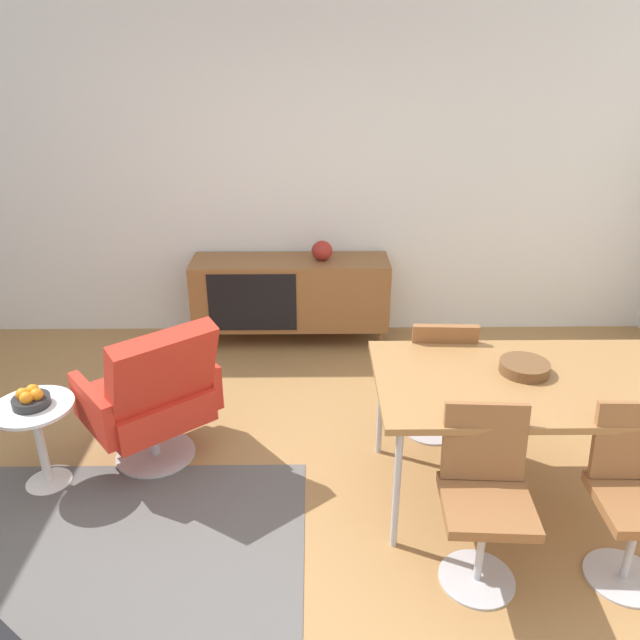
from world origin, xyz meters
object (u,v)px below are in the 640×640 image
vase_cobalt (322,251)px  sideboard (291,292)px  dining_chair_back_left (438,372)px  dining_chair_front_left (485,493)px  lounge_chair_red (153,394)px  fruit_bowl (31,399)px  dining_chair_front_right (638,491)px  side_table_round (39,436)px  dining_table (528,386)px  wooden_bowl_on_table (524,367)px

vase_cobalt → sideboard: bearing=-179.6°
dining_chair_back_left → dining_chair_front_left: bearing=-89.7°
lounge_chair_red → fruit_bowl: lounge_chair_red is taller
dining_chair_front_left → lounge_chair_red: size_ratio=0.90×
dining_chair_front_left → fruit_bowl: size_ratio=4.28×
fruit_bowl → sideboard: bearing=53.7°
vase_cobalt → dining_chair_front_right: vase_cobalt is taller
lounge_chair_red → fruit_bowl: bearing=-162.3°
vase_cobalt → side_table_round: size_ratio=0.32×
dining_table → lounge_chair_red: bearing=171.3°
vase_cobalt → dining_chair_front_left: vase_cobalt is taller
dining_chair_front_right → dining_chair_front_left: size_ratio=1.00×
sideboard → vase_cobalt: bearing=0.4°
wooden_bowl_on_table → dining_chair_front_right: size_ratio=0.30×
dining_chair_front_right → side_table_round: dining_chair_front_right is taller
side_table_round → lounge_chair_red: bearing=17.7°
vase_cobalt → side_table_round: vase_cobalt is taller
sideboard → side_table_round: size_ratio=3.08×
fruit_bowl → wooden_bowl_on_table: bearing=-1.2°
sideboard → dining_table: bearing=-56.4°
dining_table → dining_chair_front_right: dining_chair_front_right is taller
wooden_bowl_on_table → dining_chair_back_left: (-0.34, 0.49, -0.30)m
wooden_bowl_on_table → side_table_round: bearing=178.8°
vase_cobalt → fruit_bowl: vase_cobalt is taller
fruit_bowl → dining_chair_back_left: bearing=10.7°
sideboard → dining_chair_back_left: 1.70m
dining_chair_back_left → side_table_round: (-2.31, -0.44, -0.15)m
lounge_chair_red → dining_chair_front_right: bearing=-20.0°
dining_chair_front_left → dining_chair_back_left: 1.12m
dining_chair_front_left → wooden_bowl_on_table: bearing=61.8°
dining_table → dining_chair_front_right: bearing=-57.8°
vase_cobalt → dining_chair_back_left: size_ratio=0.20×
lounge_chair_red → fruit_bowl: 0.64m
dining_chair_front_right → side_table_round: 3.09m
side_table_round → fruit_bowl: (-0.00, -0.00, 0.24)m
dining_chair_front_right → side_table_round: size_ratio=1.65×
wooden_bowl_on_table → lounge_chair_red: 2.08m
lounge_chair_red → side_table_round: size_ratio=1.82×
wooden_bowl_on_table → dining_chair_back_left: size_ratio=0.30×
sideboard → lounge_chair_red: 1.81m
dining_table → fruit_bowl: size_ratio=8.00×
dining_chair_front_left → sideboard: bearing=110.8°
dining_chair_back_left → side_table_round: 2.36m
lounge_chair_red → side_table_round: lounge_chair_red is taller
fruit_bowl → lounge_chair_red: bearing=17.7°
vase_cobalt → dining_chair_front_right: 2.91m
wooden_bowl_on_table → dining_chair_back_left: dining_chair_back_left is taller
vase_cobalt → lounge_chair_red: lounge_chair_red is taller
sideboard → dining_chair_front_right: (1.66, -2.53, 0.03)m
wooden_bowl_on_table → dining_chair_back_left: bearing=124.9°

